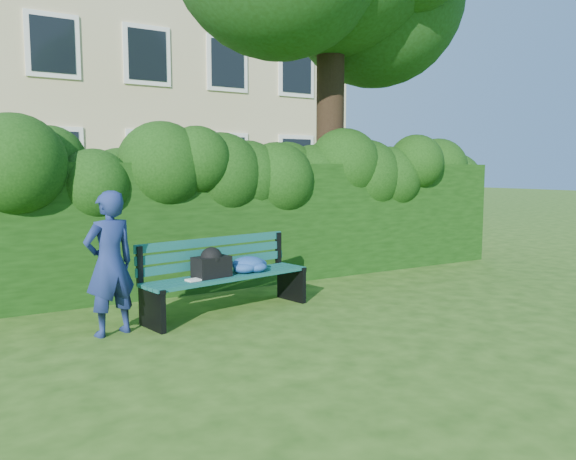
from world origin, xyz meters
TOP-DOWN VIEW (x-y plane):
  - ground at (0.00, 0.00)m, footprint 80.00×80.00m
  - apartment_building at (-0.00, 13.99)m, footprint 16.00×8.08m
  - hedge at (0.00, 2.20)m, footprint 10.00×1.00m
  - park_bench at (-0.84, 0.60)m, footprint 2.17×0.93m
  - man_reading at (-2.27, 0.40)m, footprint 0.62×0.49m

SIDE VIEW (x-z plane):
  - ground at x=0.00m, z-range 0.00..0.00m
  - park_bench at x=-0.84m, z-range 0.06..0.95m
  - man_reading at x=-2.27m, z-range 0.00..1.50m
  - hedge at x=0.00m, z-range 0.00..1.80m
  - apartment_building at x=0.00m, z-range 0.00..12.00m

